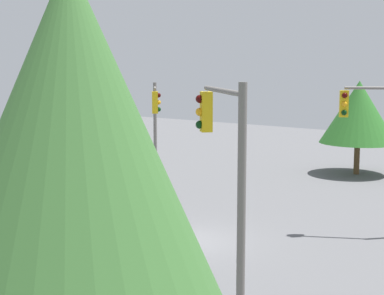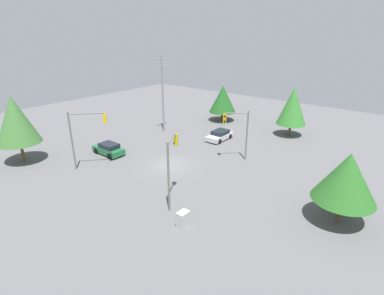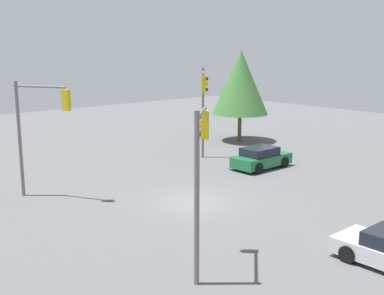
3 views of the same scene
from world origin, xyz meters
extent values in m
plane|color=#5B5B5E|center=(0.00, 0.00, 0.00)|extent=(80.00, 80.00, 0.00)
cube|color=black|center=(2.34, -7.90, 1.15)|extent=(1.60, 2.30, 0.54)
cylinder|color=black|center=(1.47, -6.81, 0.35)|extent=(0.22, 0.71, 0.71)
cube|color=silver|center=(-10.49, -0.44, 0.49)|extent=(4.21, 1.94, 0.61)
cube|color=black|center=(-10.70, -0.44, 1.05)|extent=(2.32, 1.70, 0.51)
cylinder|color=black|center=(-9.19, 0.48, 0.33)|extent=(0.66, 0.22, 0.66)
cylinder|color=black|center=(-9.19, -1.36, 0.33)|extent=(0.66, 0.22, 0.66)
cylinder|color=black|center=(-11.80, 0.48, 0.33)|extent=(0.66, 0.22, 0.66)
cylinder|color=slate|center=(-6.74, 5.75, 2.93)|extent=(0.18, 0.18, 5.87)
cylinder|color=slate|center=(-5.86, 4.77, 5.62)|extent=(1.84, 2.05, 0.12)
cube|color=gold|center=(-4.98, 3.79, 4.99)|extent=(0.44, 0.44, 1.05)
sphere|color=#360503|center=(-4.86, 3.90, 5.33)|extent=(0.22, 0.22, 0.22)
sphere|color=orange|center=(-4.86, 3.90, 4.99)|extent=(0.22, 0.22, 0.22)
sphere|color=black|center=(-4.86, 3.90, 4.66)|extent=(0.22, 0.22, 0.22)
cylinder|color=slate|center=(5.47, 5.42, 5.87)|extent=(2.67, 1.56, 0.12)
cube|color=gold|center=(4.16, 4.69, 5.25)|extent=(0.43, 0.41, 1.05)
sphere|color=#360503|center=(4.24, 4.54, 5.58)|extent=(0.22, 0.22, 0.22)
sphere|color=orange|center=(4.24, 4.54, 5.25)|extent=(0.22, 0.22, 0.22)
sphere|color=black|center=(4.24, 4.54, 4.91)|extent=(0.22, 0.22, 0.22)
cylinder|color=slate|center=(7.24, -7.33, 3.21)|extent=(0.18, 0.18, 6.42)
cylinder|color=slate|center=(5.89, -6.13, 6.17)|extent=(2.77, 2.48, 0.12)
cube|color=gold|center=(4.55, -4.93, 5.54)|extent=(0.44, 0.44, 1.05)
sphere|color=#360503|center=(4.43, -5.06, 5.88)|extent=(0.22, 0.22, 0.22)
sphere|color=orange|center=(4.43, -5.06, 5.54)|extent=(0.22, 0.22, 0.22)
sphere|color=black|center=(4.43, -5.06, 5.21)|extent=(0.22, 0.22, 0.22)
cone|color=#3D7033|center=(9.83, -13.96, 4.97)|extent=(4.68, 4.68, 5.31)
cylinder|color=brown|center=(-0.48, 17.61, 0.99)|extent=(0.35, 0.35, 1.97)
cone|color=#286623|center=(-0.48, 17.61, 3.90)|extent=(4.71, 4.71, 3.85)
cylinder|color=brown|center=(-18.45, 6.37, 0.86)|extent=(0.36, 0.36, 1.71)
cone|color=#337A2D|center=(-18.45, 6.37, 4.34)|extent=(4.10, 4.10, 5.26)
camera|label=1|loc=(13.69, -17.24, 6.74)|focal=55.00mm
camera|label=2|loc=(22.39, 21.15, 14.07)|focal=28.00mm
camera|label=3|loc=(-17.83, 15.69, 7.76)|focal=45.00mm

